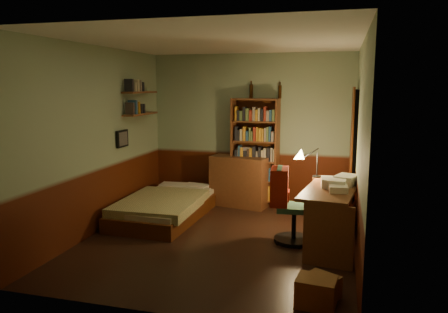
% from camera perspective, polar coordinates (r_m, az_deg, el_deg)
% --- Properties ---
extents(floor, '(3.50, 4.00, 0.02)m').
position_cam_1_polar(floor, '(6.00, -0.64, -10.90)').
color(floor, black).
rests_on(floor, ground).
extents(ceiling, '(3.50, 4.00, 0.02)m').
position_cam_1_polar(ceiling, '(5.66, -0.69, 14.86)').
color(ceiling, silver).
rests_on(ceiling, wall_back).
extents(wall_back, '(3.50, 0.02, 2.60)m').
position_cam_1_polar(wall_back, '(7.62, 3.48, 3.53)').
color(wall_back, gray).
rests_on(wall_back, ground).
extents(wall_left, '(0.02, 4.00, 2.60)m').
position_cam_1_polar(wall_left, '(6.39, -16.04, 2.09)').
color(wall_left, gray).
rests_on(wall_left, ground).
extents(wall_right, '(0.02, 4.00, 2.60)m').
position_cam_1_polar(wall_right, '(5.47, 17.36, 0.89)').
color(wall_right, gray).
rests_on(wall_right, ground).
extents(wall_front, '(3.50, 0.02, 2.60)m').
position_cam_1_polar(wall_front, '(3.81, -8.96, -2.28)').
color(wall_front, gray).
rests_on(wall_front, ground).
extents(doorway, '(0.06, 0.90, 2.00)m').
position_cam_1_polar(doorway, '(6.80, 16.53, -0.07)').
color(doorway, black).
rests_on(doorway, ground).
extents(door_trim, '(0.02, 0.98, 2.08)m').
position_cam_1_polar(door_trim, '(6.80, 16.24, -0.06)').
color(door_trim, '#441F0B').
rests_on(door_trim, ground).
extents(bed, '(1.14, 2.04, 0.59)m').
position_cam_1_polar(bed, '(6.95, -7.64, -5.51)').
color(bed, olive).
rests_on(bed, ground).
extents(dresser, '(1.04, 0.66, 0.86)m').
position_cam_1_polar(dresser, '(7.55, 2.13, -3.21)').
color(dresser, brown).
rests_on(dresser, ground).
extents(mini_stereo, '(0.33, 0.28, 0.16)m').
position_cam_1_polar(mini_stereo, '(7.56, 2.90, 0.72)').
color(mini_stereo, '#B2B2B7').
rests_on(mini_stereo, dresser).
extents(bookshelf, '(0.81, 0.34, 1.85)m').
position_cam_1_polar(bookshelf, '(7.49, 4.06, 0.51)').
color(bookshelf, brown).
rests_on(bookshelf, ground).
extents(bottle_left, '(0.07, 0.07, 0.23)m').
position_cam_1_polar(bottle_left, '(7.53, 3.56, 8.50)').
color(bottle_left, black).
rests_on(bottle_left, bookshelf).
extents(bottle_right, '(0.07, 0.07, 0.22)m').
position_cam_1_polar(bottle_right, '(7.45, 7.30, 8.38)').
color(bottle_right, black).
rests_on(bottle_right, bookshelf).
extents(desk, '(0.79, 1.52, 0.78)m').
position_cam_1_polar(desk, '(5.82, 13.70, -7.66)').
color(desk, brown).
rests_on(desk, ground).
extents(paper_stack, '(0.34, 0.39, 0.13)m').
position_cam_1_polar(paper_stack, '(5.89, 15.67, -2.99)').
color(paper_stack, silver).
rests_on(paper_stack, desk).
extents(desk_lamp, '(0.25, 0.25, 0.64)m').
position_cam_1_polar(desk_lamp, '(6.26, 12.11, 0.22)').
color(desk_lamp, black).
rests_on(desk_lamp, desk).
extents(office_chair, '(0.56, 0.50, 1.03)m').
position_cam_1_polar(office_chair, '(5.83, 9.18, -6.19)').
color(office_chair, '#2F5B43').
rests_on(office_chair, ground).
extents(red_jacket, '(0.23, 0.41, 0.48)m').
position_cam_1_polar(red_jacket, '(5.57, 6.60, 1.12)').
color(red_jacket, '#A92010').
rests_on(red_jacket, office_chair).
extents(wall_shelf_lower, '(0.20, 0.90, 0.03)m').
position_cam_1_polar(wall_shelf_lower, '(7.27, -10.83, 5.48)').
color(wall_shelf_lower, brown).
rests_on(wall_shelf_lower, wall_left).
extents(wall_shelf_upper, '(0.20, 0.90, 0.03)m').
position_cam_1_polar(wall_shelf_upper, '(7.25, -10.92, 8.24)').
color(wall_shelf_upper, brown).
rests_on(wall_shelf_upper, wall_left).
extents(framed_picture, '(0.04, 0.32, 0.26)m').
position_cam_1_polar(framed_picture, '(6.89, -13.16, 2.28)').
color(framed_picture, black).
rests_on(framed_picture, wall_left).
extents(cardboard_box_a, '(0.39, 0.33, 0.27)m').
position_cam_1_polar(cardboard_box_a, '(4.38, 11.94, -16.94)').
color(cardboard_box_a, olive).
rests_on(cardboard_box_a, ground).
extents(cardboard_box_b, '(0.40, 0.38, 0.22)m').
position_cam_1_polar(cardboard_box_b, '(4.56, 12.62, -16.26)').
color(cardboard_box_b, olive).
rests_on(cardboard_box_b, ground).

